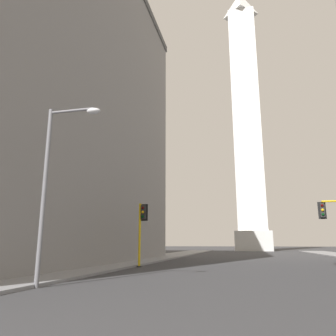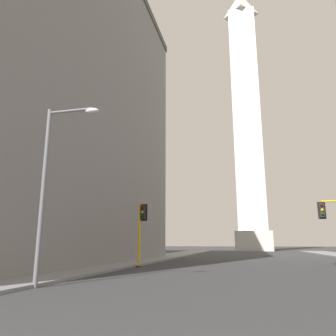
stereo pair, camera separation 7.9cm
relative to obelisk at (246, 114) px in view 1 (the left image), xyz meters
The scene contains 4 objects.
sidewalk_left 63.92m from the obelisk, 103.13° to the right, with size 5.00×97.79×0.15m, color gray.
obelisk is the anchor object (origin of this frame).
traffic_light_mid_left 67.35m from the obelisk, 98.94° to the right, with size 0.79×0.51×4.88m.
street_lamp 77.77m from the obelisk, 97.42° to the right, with size 2.55×0.36×7.79m.
Camera 1 is at (-1.10, -2.02, 1.79)m, focal length 35.00 mm.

